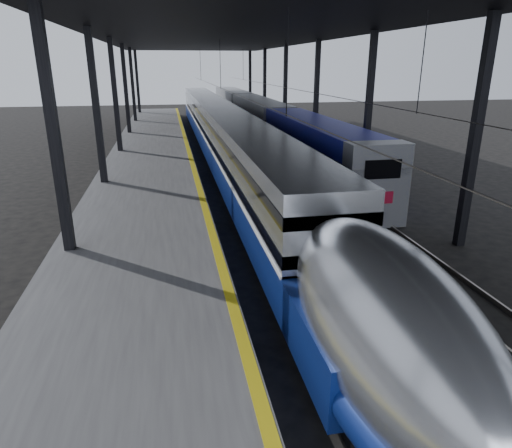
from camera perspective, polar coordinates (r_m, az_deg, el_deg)
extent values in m
plane|color=black|center=(13.25, 0.19, -13.46)|extent=(160.00, 160.00, 0.00)
cube|color=#4C4C4F|center=(31.68, -13.12, 6.64)|extent=(6.00, 80.00, 1.00)
cube|color=gold|center=(31.58, -8.07, 7.85)|extent=(0.30, 80.00, 0.01)
cube|color=slate|center=(31.93, -4.42, 6.41)|extent=(0.08, 80.00, 0.16)
cube|color=slate|center=(32.11, -1.85, 6.53)|extent=(0.08, 80.00, 0.16)
cube|color=slate|center=(32.84, 4.34, 6.77)|extent=(0.08, 80.00, 0.16)
cube|color=slate|center=(33.24, 6.75, 6.85)|extent=(0.08, 80.00, 0.16)
cube|color=black|center=(16.58, -23.70, 8.42)|extent=(0.35, 0.35, 9.00)
cube|color=black|center=(19.97, 25.70, 9.74)|extent=(0.35, 0.35, 9.00)
cube|color=black|center=(26.34, -19.22, 12.44)|extent=(0.35, 0.35, 9.00)
cube|color=black|center=(28.59, 13.86, 13.40)|extent=(0.35, 0.35, 9.00)
cube|color=black|center=(36.23, -17.12, 14.25)|extent=(0.35, 0.35, 9.00)
cube|color=black|center=(37.90, 7.52, 15.10)|extent=(0.35, 0.35, 9.00)
cube|color=black|center=(46.16, -15.91, 15.28)|extent=(0.35, 0.35, 9.00)
cube|color=black|center=(47.49, 3.66, 16.04)|extent=(0.35, 0.35, 9.00)
cube|color=black|center=(56.13, -15.13, 15.94)|extent=(0.35, 0.35, 9.00)
cube|color=black|center=(57.22, 1.09, 16.62)|extent=(0.35, 0.35, 9.00)
cube|color=black|center=(66.10, -14.57, 16.40)|extent=(0.35, 0.35, 9.00)
cube|color=black|center=(67.03, -0.74, 17.01)|extent=(0.35, 0.35, 9.00)
cube|color=black|center=(31.27, -3.66, 23.07)|extent=(18.00, 75.00, 0.45)
cylinder|color=slate|center=(31.26, -3.32, 16.20)|extent=(0.03, 74.00, 0.03)
cylinder|color=slate|center=(32.30, 5.87, 16.24)|extent=(0.03, 74.00, 0.03)
cube|color=silver|center=(39.75, -4.85, 12.02)|extent=(2.75, 57.00, 3.79)
cube|color=navy|center=(38.45, -4.56, 9.99)|extent=(2.82, 62.00, 1.47)
cube|color=silver|center=(39.81, -4.84, 11.41)|extent=(2.84, 57.00, 0.09)
cube|color=black|center=(39.63, -4.90, 13.58)|extent=(2.79, 57.00, 0.40)
cube|color=black|center=(39.75, -4.85, 12.02)|extent=(2.79, 57.00, 0.40)
ellipsoid|color=silver|center=(10.15, 15.23, -11.84)|extent=(2.75, 8.40, 3.79)
ellipsoid|color=navy|center=(10.74, 14.70, -16.84)|extent=(2.82, 8.40, 1.61)
ellipsoid|color=black|center=(7.90, 24.09, -16.26)|extent=(1.42, 2.20, 0.85)
cube|color=black|center=(11.19, 14.36, -19.94)|extent=(2.08, 2.60, 0.40)
cube|color=black|center=(30.81, -2.83, 6.20)|extent=(2.08, 2.60, 0.40)
cube|color=navy|center=(29.18, 7.71, 8.91)|extent=(2.80, 18.00, 3.80)
cube|color=gray|center=(21.55, 14.68, 4.77)|extent=(2.85, 1.20, 3.85)
cube|color=black|center=(20.82, 15.59, 6.60)|extent=(1.70, 0.06, 0.85)
cube|color=#A30C26|center=(21.13, 15.27, 3.17)|extent=(1.20, 0.06, 0.55)
cube|color=gray|center=(47.40, 0.38, 13.03)|extent=(2.80, 18.00, 3.80)
cube|color=gray|center=(66.06, -2.91, 14.78)|extent=(2.80, 18.00, 3.80)
cube|color=black|center=(24.14, 11.94, 2.03)|extent=(2.20, 2.40, 0.36)
cube|color=black|center=(44.73, 1.14, 10.30)|extent=(2.20, 2.40, 0.36)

